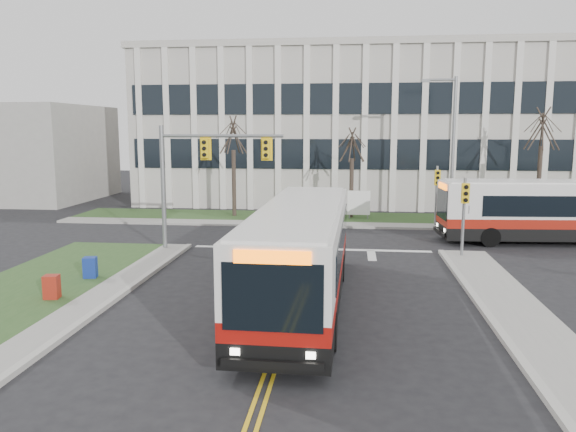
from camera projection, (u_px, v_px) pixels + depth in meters
The scene contains 19 objects.
ground at pixel (295, 296), 20.39m from camera, with size 120.00×120.00×0.00m, color black.
sidewalk_west at pixel (38, 337), 16.24m from camera, with size 1.20×26.00×0.14m, color #9E9B93.
sidewalk_east at pixel (562, 359), 14.65m from camera, with size 2.00×26.00×0.14m, color #9E9B93.
sidewalk_cross at pixel (399, 226), 34.76m from camera, with size 44.00×1.60×0.14m, color #9E9B93.
building_lawn at pixel (396, 219), 37.51m from camera, with size 44.00×5.00×0.12m, color #2C4B20.
office_building at pixel (387, 129), 48.39m from camera, with size 40.00×16.00×12.00m, color #BAB5AC.
building_annex at pixel (24, 153), 48.16m from camera, with size 12.00×12.00×8.00m, color #9E9B93.
mast_arm_signal at pixel (196, 166), 27.39m from camera, with size 6.11×0.38×6.20m.
signal_pole_near at pixel (464, 206), 26.00m from camera, with size 0.34×0.39×3.80m.
signal_pole_far at pixel (437, 187), 34.34m from camera, with size 0.34×0.39×3.80m.
streetlight at pixel (450, 143), 34.63m from camera, with size 2.15×0.25×9.20m.
directory_sign at pixel (359, 203), 37.13m from camera, with size 1.50×0.12×2.00m.
tree_left at pixel (233, 137), 37.88m from camera, with size 1.80×1.80×7.70m.
tree_mid at pixel (352, 146), 37.30m from camera, with size 1.80×1.80×6.82m.
tree_right at pixel (542, 131), 35.63m from camera, with size 1.80×1.80×8.25m.
bus_main at pixel (301, 257), 19.24m from camera, with size 2.75×12.70×3.39m, color silver, non-canonical shape.
bus_cross at pixel (558, 213), 29.75m from camera, with size 2.65×12.24×3.26m, color silver, non-canonical shape.
newspaper_box_blue at pixel (90, 269), 22.50m from camera, with size 0.50×0.45×0.95m, color navy.
newspaper_box_red at pixel (52, 288), 19.73m from camera, with size 0.50×0.45×0.95m, color maroon.
Camera 1 is at (1.92, -19.61, 6.02)m, focal length 35.00 mm.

